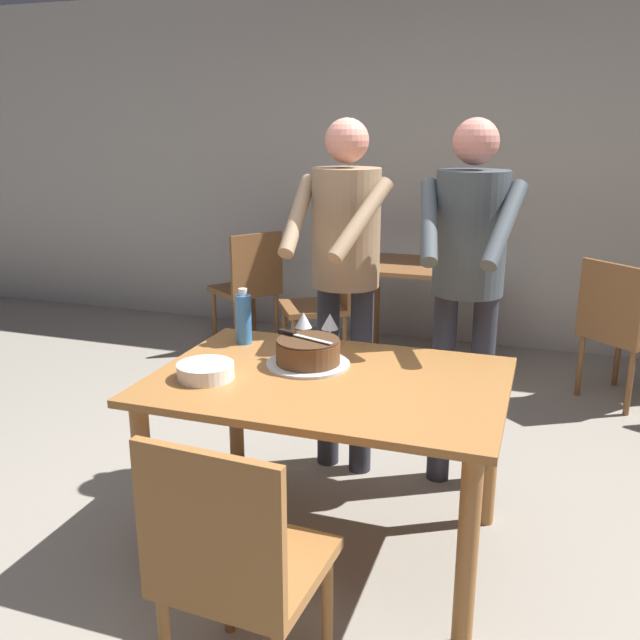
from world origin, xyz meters
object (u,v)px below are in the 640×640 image
main_dining_table (329,405)px  background_chair_2 (324,299)px  background_table (425,287)px  background_chair_0 (621,327)px  cake_on_platter (308,353)px  wine_glass_near (330,323)px  person_standing_beside (468,267)px  wine_glass_far (303,321)px  water_bottle (244,318)px  background_chair_1 (249,284)px  plate_stack (206,371)px  person_cutting_cake (345,260)px  chair_near_side (235,563)px  cake_knife (294,335)px

main_dining_table → background_chair_2: (-0.73, 2.13, -0.14)m
background_table → background_chair_0: (1.27, -0.30, -0.09)m
background_table → main_dining_table: bearing=-88.8°
main_dining_table → cake_on_platter: 0.23m
wine_glass_near → person_standing_beside: 0.67m
wine_glass_far → water_bottle: (-0.25, -0.08, 0.01)m
cake_on_platter → background_chair_2: bearing=106.6°
background_chair_1 → background_chair_2: (0.70, -0.26, 0.00)m
plate_stack → background_chair_1: size_ratio=0.24×
plate_stack → background_table: bearing=81.1°
person_cutting_cake → chair_near_side: (0.14, -1.53, -0.58)m
background_table → person_cutting_cake: bearing=-93.2°
chair_near_side → background_table: 3.19m
chair_near_side → cake_knife: bearing=100.8°
person_cutting_cake → cake_on_platter: bearing=-87.9°
cake_knife → wine_glass_far: (-0.05, 0.24, -0.01)m
main_dining_table → water_bottle: bearing=149.7°
wine_glass_near → person_cutting_cake: size_ratio=0.08×
wine_glass_near → plate_stack: bearing=-120.7°
background_chair_2 → water_bottle: bearing=-82.7°
background_chair_1 → water_bottle: bearing=-65.9°
cake_knife → chair_near_side: chair_near_side is taller
plate_stack → person_standing_beside: (0.87, 0.87, 0.30)m
person_standing_beside → chair_near_side: bearing=-105.4°
wine_glass_far → water_bottle: size_ratio=0.58×
plate_stack → person_cutting_cake: person_cutting_cake is taller
person_cutting_cake → background_chair_2: person_cutting_cake is taller
chair_near_side → background_table: chair_near_side is taller
cake_knife → person_cutting_cake: bearing=85.2°
background_chair_1 → background_chair_2: size_ratio=1.00×
plate_stack → water_bottle: water_bottle is taller
person_cutting_cake → background_chair_2: size_ratio=1.91×
cake_knife → wine_glass_far: size_ratio=1.81×
person_cutting_cake → chair_near_side: person_cutting_cake is taller
cake_on_platter → chair_near_side: bearing=-82.9°
cake_knife → plate_stack: (-0.26, -0.29, -0.09)m
wine_glass_near → person_cutting_cake: bearing=94.4°
cake_knife → chair_near_side: size_ratio=0.29×
wine_glass_near → person_standing_beside: size_ratio=0.08×
cake_on_platter → person_standing_beside: person_standing_beside is taller
cake_on_platter → cake_knife: (-0.07, 0.02, 0.06)m
wine_glass_far → person_cutting_cake: 0.40m
person_cutting_cake → background_chair_1: (-1.29, 1.70, -0.58)m
plate_stack → chair_near_side: bearing=-57.2°
chair_near_side → background_chair_1: bearing=113.8°
cake_knife → main_dining_table: bearing=-34.1°
background_chair_0 → person_cutting_cake: bearing=-135.0°
person_standing_beside → background_table: (-0.48, 1.63, -0.50)m
main_dining_table → plate_stack: size_ratio=6.14×
background_chair_2 → background_chair_0: bearing=-2.5°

